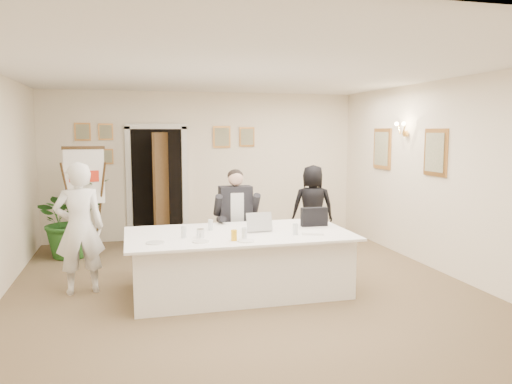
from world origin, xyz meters
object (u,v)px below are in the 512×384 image
object	(u,v)px
laptop_bag	(314,217)
paper_stack	(313,233)
standing_man	(79,228)
laptop	(257,220)
standing_woman	(313,207)
steel_jug	(200,233)
flip_chart	(86,208)
oj_glass	(234,235)
potted_palm	(71,218)
seated_man	(236,219)
conference_table	(239,262)

from	to	relation	value
laptop_bag	paper_stack	bearing A→B (deg)	-111.53
standing_man	laptop	xyz separation A→B (m)	(2.22, -0.39, 0.07)
standing_man	laptop_bag	xyz separation A→B (m)	(3.06, -0.29, 0.06)
standing_woman	steel_jug	size ratio (longest dim) A/B	13.49
flip_chart	steel_jug	xyz separation A→B (m)	(1.51, -2.54, 0.01)
laptop	laptop_bag	size ratio (longest dim) A/B	0.98
paper_stack	steel_jug	size ratio (longest dim) A/B	2.42
oj_glass	steel_jug	bearing A→B (deg)	144.78
steel_jug	potted_palm	bearing A→B (deg)	123.56
standing_woman	paper_stack	xyz separation A→B (m)	(-0.87, -2.28, 0.05)
seated_man	paper_stack	world-z (taller)	seated_man
standing_man	standing_woman	size ratio (longest dim) A/B	1.13
paper_stack	potted_palm	bearing A→B (deg)	138.76
standing_man	laptop	size ratio (longest dim) A/B	4.70
standing_man	standing_woman	xyz separation A→B (m)	(3.72, 1.50, -0.10)
conference_table	laptop	world-z (taller)	laptop
potted_palm	paper_stack	bearing A→B (deg)	-41.24
seated_man	laptop_bag	bearing A→B (deg)	-55.48
oj_glass	potted_palm	bearing A→B (deg)	126.11
flip_chart	steel_jug	distance (m)	2.96
conference_table	potted_palm	size ratio (longest dim) A/B	2.21
seated_man	standing_man	bearing A→B (deg)	-176.83
conference_table	standing_man	size ratio (longest dim) A/B	1.69
potted_palm	laptop	distance (m)	3.50
flip_chart	potted_palm	distance (m)	0.34
flip_chart	standing_man	world-z (taller)	flip_chart
seated_man	steel_jug	distance (m)	1.43
flip_chart	seated_man	bearing A→B (deg)	-30.42
seated_man	laptop_bag	size ratio (longest dim) A/B	4.19
conference_table	paper_stack	xyz separation A→B (m)	(0.88, -0.32, 0.40)
standing_woman	oj_glass	world-z (taller)	standing_woman
paper_stack	steel_jug	xyz separation A→B (m)	(-1.40, 0.12, 0.04)
standing_man	steel_jug	xyz separation A→B (m)	(1.45, -0.66, -0.01)
flip_chart	paper_stack	distance (m)	3.94
seated_man	standing_woman	size ratio (longest dim) A/B	1.03
laptop_bag	standing_man	bearing A→B (deg)	176.10
conference_table	standing_man	xyz separation A→B (m)	(-1.96, 0.46, 0.45)
flip_chart	oj_glass	distance (m)	3.36
potted_palm	conference_table	bearing A→B (deg)	-47.14
standing_woman	laptop_bag	distance (m)	1.91
standing_man	paper_stack	size ratio (longest dim) A/B	6.30
laptop_bag	oj_glass	xyz separation A→B (m)	(-1.25, -0.63, -0.06)
seated_man	paper_stack	bearing A→B (deg)	-74.64
conference_table	standing_woman	xyz separation A→B (m)	(1.75, 1.96, 0.35)
flip_chart	potted_palm	bearing A→B (deg)	154.56
seated_man	flip_chart	distance (m)	2.58
flip_chart	oj_glass	size ratio (longest dim) A/B	13.71
standing_man	oj_glass	bearing A→B (deg)	144.02
oj_glass	seated_man	bearing A→B (deg)	76.84
oj_glass	steel_jug	world-z (taller)	oj_glass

